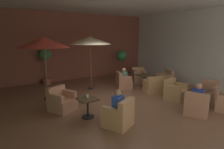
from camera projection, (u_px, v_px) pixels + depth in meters
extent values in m
cube|color=brown|center=(118.00, 100.00, 7.69)|extent=(9.81, 9.44, 0.02)
cube|color=brown|center=(76.00, 47.00, 11.21)|extent=(9.81, 0.08, 3.97)
cube|color=silver|center=(195.00, 48.00, 9.78)|extent=(0.08, 9.44, 3.97)
cylinder|color=black|center=(88.00, 117.00, 6.05)|extent=(0.41, 0.41, 0.02)
cylinder|color=black|center=(88.00, 108.00, 5.99)|extent=(0.07, 0.07, 0.60)
cube|color=#4A361C|center=(87.00, 99.00, 5.93)|extent=(0.65, 0.65, 0.03)
cube|color=#B57959|center=(63.00, 104.00, 6.57)|extent=(1.04, 1.05, 0.43)
cube|color=#B57959|center=(56.00, 92.00, 6.64)|extent=(0.75, 0.51, 0.41)
cube|color=#B57959|center=(69.00, 93.00, 6.74)|extent=(0.41, 0.61, 0.24)
cube|color=#B57959|center=(56.00, 98.00, 6.22)|extent=(0.41, 0.61, 0.24)
cube|color=tan|center=(118.00, 119.00, 5.42)|extent=(0.98, 0.98, 0.42)
cube|color=tan|center=(127.00, 107.00, 5.18)|extent=(0.73, 0.47, 0.44)
cube|color=tan|center=(111.00, 112.00, 5.12)|extent=(0.37, 0.57, 0.23)
cube|color=tan|center=(122.00, 105.00, 5.62)|extent=(0.37, 0.57, 0.23)
cylinder|color=black|center=(144.00, 86.00, 9.79)|extent=(0.34, 0.34, 0.02)
cylinder|color=black|center=(144.00, 81.00, 9.73)|extent=(0.07, 0.07, 0.60)
cube|color=#4D3922|center=(144.00, 75.00, 9.67)|extent=(0.75, 0.75, 0.03)
cube|color=tan|center=(139.00, 78.00, 10.83)|extent=(0.99, 1.02, 0.44)
cube|color=tan|center=(138.00, 70.00, 11.04)|extent=(0.73, 0.47, 0.37)
cube|color=tan|center=(144.00, 72.00, 10.74)|extent=(0.40, 0.61, 0.23)
cube|color=tan|center=(134.00, 73.00, 10.69)|extent=(0.40, 0.61, 0.23)
cube|color=#B27557|center=(124.00, 84.00, 9.51)|extent=(0.93, 1.00, 0.44)
cube|color=#B27557|center=(119.00, 76.00, 9.37)|extent=(0.41, 0.82, 0.39)
cube|color=#B27557|center=(123.00, 76.00, 9.77)|extent=(0.57, 0.32, 0.23)
cube|color=#B27557|center=(126.00, 79.00, 9.13)|extent=(0.57, 0.32, 0.23)
cube|color=tan|center=(153.00, 88.00, 8.69)|extent=(0.96, 0.93, 0.40)
cube|color=tan|center=(156.00, 81.00, 8.34)|extent=(0.78, 0.40, 0.42)
cube|color=tan|center=(146.00, 82.00, 8.60)|extent=(0.33, 0.57, 0.20)
cube|color=tan|center=(159.00, 82.00, 8.73)|extent=(0.33, 0.57, 0.20)
cube|color=#AD7E58|center=(164.00, 82.00, 9.93)|extent=(1.00, 0.98, 0.44)
cube|color=#AD7E58|center=(169.00, 73.00, 9.90)|extent=(0.43, 0.76, 0.43)
cube|color=#AD7E58|center=(166.00, 77.00, 9.58)|extent=(0.63, 0.37, 0.20)
cube|color=#AD7E58|center=(161.00, 75.00, 10.15)|extent=(0.63, 0.37, 0.20)
cylinder|color=black|center=(200.00, 105.00, 7.10)|extent=(0.39, 0.39, 0.02)
cylinder|color=black|center=(200.00, 98.00, 7.04)|extent=(0.07, 0.07, 0.60)
cube|color=#4C3324|center=(201.00, 90.00, 6.98)|extent=(0.70, 0.70, 0.03)
cube|color=tan|center=(208.00, 94.00, 7.75)|extent=(0.91, 0.88, 0.42)
cube|color=tan|center=(211.00, 84.00, 7.88)|extent=(0.34, 0.72, 0.36)
cube|color=tan|center=(216.00, 89.00, 7.46)|extent=(0.60, 0.27, 0.22)
cube|color=tan|center=(201.00, 86.00, 7.85)|extent=(0.60, 0.27, 0.22)
cube|color=tan|center=(176.00, 94.00, 7.71)|extent=(0.96, 0.91, 0.45)
cube|color=tan|center=(170.00, 83.00, 7.81)|extent=(0.81, 0.36, 0.40)
cube|color=tan|center=(181.00, 85.00, 7.85)|extent=(0.29, 0.58, 0.22)
cube|color=tan|center=(174.00, 88.00, 7.38)|extent=(0.29, 0.58, 0.22)
cube|color=#B37A59|center=(197.00, 108.00, 6.25)|extent=(1.00, 0.98, 0.43)
cube|color=#B37A59|center=(197.00, 99.00, 5.92)|extent=(0.48, 0.71, 0.39)
cube|color=#B37A59|center=(189.00, 97.00, 6.36)|extent=(0.60, 0.41, 0.21)
cube|color=#B37A59|center=(207.00, 100.00, 6.08)|extent=(0.60, 0.41, 0.21)
cylinder|color=#2D2D2D|center=(48.00, 98.00, 7.80)|extent=(0.32, 0.32, 0.08)
cylinder|color=brown|center=(46.00, 69.00, 7.56)|extent=(0.06, 0.06, 2.55)
cone|color=#C03C30|center=(44.00, 42.00, 7.34)|extent=(2.03, 2.03, 0.45)
cylinder|color=#2D2D2D|center=(91.00, 88.00, 9.37)|extent=(0.32, 0.32, 0.08)
cylinder|color=brown|center=(91.00, 64.00, 9.12)|extent=(0.06, 0.06, 2.55)
cone|color=beige|center=(90.00, 40.00, 8.89)|extent=(2.06, 2.06, 0.37)
cylinder|color=beige|center=(121.00, 75.00, 11.79)|extent=(0.42, 0.42, 0.34)
cylinder|color=brown|center=(121.00, 66.00, 11.68)|extent=(0.06, 0.06, 0.82)
sphere|color=#2D663D|center=(122.00, 56.00, 11.54)|extent=(0.67, 0.67, 0.67)
cylinder|color=#AC5E44|center=(47.00, 81.00, 10.22)|extent=(0.47, 0.47, 0.33)
cylinder|color=brown|center=(46.00, 69.00, 10.08)|extent=(0.06, 0.06, 1.05)
sphere|color=#408951|center=(45.00, 55.00, 9.92)|extent=(0.62, 0.62, 0.62)
cube|color=#2C4AA0|center=(118.00, 104.00, 5.33)|extent=(0.41, 0.35, 0.51)
sphere|color=#A37C58|center=(118.00, 93.00, 5.26)|extent=(0.19, 0.19, 0.19)
cube|color=#243EA7|center=(198.00, 96.00, 6.16)|extent=(0.37, 0.41, 0.45)
sphere|color=#A27356|center=(199.00, 86.00, 6.10)|extent=(0.21, 0.21, 0.21)
cube|color=#497760|center=(124.00, 75.00, 9.42)|extent=(0.35, 0.44, 0.42)
sphere|color=tan|center=(124.00, 70.00, 9.36)|extent=(0.19, 0.19, 0.19)
cylinder|color=white|center=(87.00, 96.00, 6.02)|extent=(0.08, 0.08, 0.11)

